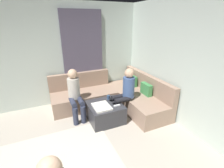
% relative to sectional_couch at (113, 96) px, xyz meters
% --- Properties ---
extents(wall_back, '(6.00, 0.12, 2.70)m').
position_rel_sectional_couch_xyz_m(wall_back, '(2.08, 1.06, 1.07)').
color(wall_back, silver).
rests_on(wall_back, ground_plane).
extents(wall_left, '(0.12, 6.00, 2.70)m').
position_rel_sectional_couch_xyz_m(wall_left, '(-0.86, -1.88, 1.07)').
color(wall_left, silver).
rests_on(wall_left, ground_plane).
extents(curtain_panel, '(0.06, 1.10, 2.50)m').
position_rel_sectional_couch_xyz_m(curtain_panel, '(-0.76, -0.58, 0.97)').
color(curtain_panel, '#595166').
rests_on(curtain_panel, ground_plane).
extents(sectional_couch, '(2.10, 2.55, 0.87)m').
position_rel_sectional_couch_xyz_m(sectional_couch, '(0.00, 0.00, 0.00)').
color(sectional_couch, '#9E7F6B').
rests_on(sectional_couch, ground_plane).
extents(ottoman, '(0.76, 0.76, 0.42)m').
position_rel_sectional_couch_xyz_m(ottoman, '(0.56, -0.48, -0.07)').
color(ottoman, '#333338').
rests_on(ottoman, ground_plane).
extents(folded_blanket, '(0.44, 0.36, 0.04)m').
position_rel_sectional_couch_xyz_m(folded_blanket, '(0.66, -0.60, 0.16)').
color(folded_blanket, white).
rests_on(folded_blanket, ottoman).
extents(coffee_mug, '(0.08, 0.08, 0.10)m').
position_rel_sectional_couch_xyz_m(coffee_mug, '(0.34, -0.30, 0.19)').
color(coffee_mug, '#334C72').
rests_on(coffee_mug, ottoman).
extents(game_remote, '(0.05, 0.15, 0.02)m').
position_rel_sectional_couch_xyz_m(game_remote, '(0.74, -0.26, 0.15)').
color(game_remote, white).
rests_on(game_remote, ottoman).
extents(person_on_couch_back, '(0.30, 0.60, 1.20)m').
position_rel_sectional_couch_xyz_m(person_on_couch_back, '(0.54, 0.06, 0.38)').
color(person_on_couch_back, black).
rests_on(person_on_couch_back, ground_plane).
extents(person_on_couch_side, '(0.60, 0.30, 1.20)m').
position_rel_sectional_couch_xyz_m(person_on_couch_side, '(0.15, -1.06, 0.38)').
color(person_on_couch_side, '#2D3347').
rests_on(person_on_couch_side, ground_plane).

